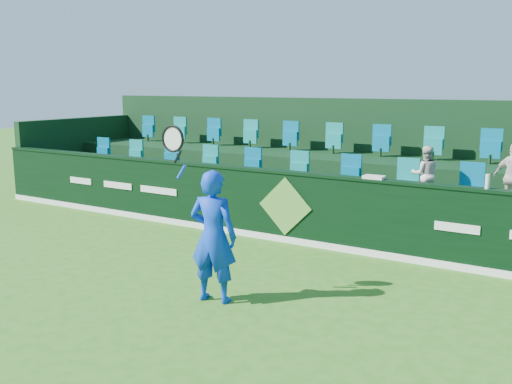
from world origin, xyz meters
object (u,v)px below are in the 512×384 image
Objects in this scene: spectator_left at (425,174)px; drinks_bottle at (488,181)px; tennis_player at (213,235)px; towel at (374,177)px.

spectator_left reaches higher than drinks_bottle.
tennis_player is 7.06× the size of towel.
towel is at bearing 71.15° from tennis_player.
tennis_player reaches higher than drinks_bottle.
drinks_bottle is at bearing 47.64° from tennis_player.
tennis_player is at bearing 46.38° from spectator_left.
towel is at bearing 40.53° from spectator_left.
tennis_player is 3.41m from towel.
tennis_player reaches higher than spectator_left.
spectator_left is (1.66, 4.32, 0.39)m from tennis_player.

